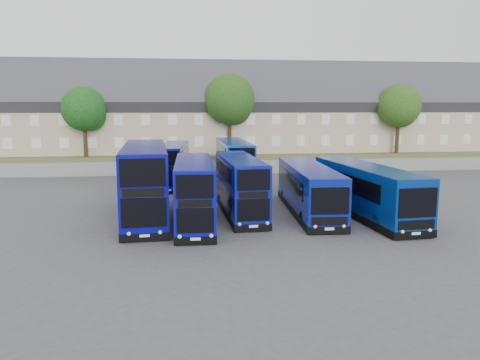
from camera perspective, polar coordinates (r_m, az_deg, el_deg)
name	(u,v)px	position (r m, az deg, el deg)	size (l,w,h in m)	color
ground	(238,228)	(29.24, -0.23, -5.87)	(120.00, 120.00, 0.00)	#404044
retaining_wall	(213,167)	(52.61, -3.26, 1.56)	(70.00, 0.40, 1.50)	slate
earth_bank	(209,156)	(62.50, -3.85, 2.94)	(80.00, 20.00, 2.00)	brown
terrace_row	(258,114)	(58.83, 2.21, 8.05)	(66.00, 10.40, 11.20)	tan
dd_front_left	(145,183)	(32.10, -11.48, -0.35)	(3.57, 12.40, 4.87)	#07088A
dd_front_mid	(194,193)	(30.11, -5.61, -1.60)	(2.49, 10.25, 4.05)	#080B9C
dd_front_right	(240,187)	(32.52, 0.01, -0.84)	(2.71, 10.10, 3.98)	#08119B
dd_rear_left	(174,165)	(45.19, -8.07, 1.76)	(3.10, 9.99, 3.91)	#081597
dd_rear_right	(234,164)	(44.06, -0.74, 1.91)	(2.67, 10.80, 4.27)	#08379F
coach_east_a	(308,190)	(33.47, 8.35, -1.21)	(3.27, 12.32, 3.33)	#071890
coach_east_b	(366,191)	(33.40, 15.06, -1.32)	(3.68, 12.87, 3.47)	navy
tree_west	(85,111)	(54.23, -18.32, 8.02)	(4.80, 4.80, 7.65)	#382314
tree_mid	(231,102)	(53.96, -1.13, 9.54)	(5.76, 5.76, 9.18)	#382314
tree_east	(400,108)	(58.94, 18.87, 8.36)	(5.12, 5.12, 8.16)	#382314
tree_far	(418,105)	(67.89, 20.93, 8.54)	(5.44, 5.44, 8.67)	#382314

